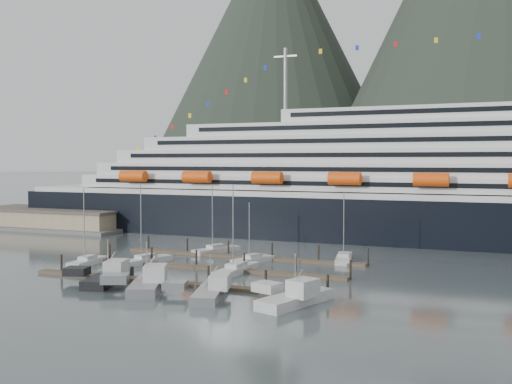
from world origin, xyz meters
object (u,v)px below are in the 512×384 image
at_px(cruise_ship, 452,189).
at_px(trawler_a, 107,276).
at_px(sailboat_b, 146,261).
at_px(trawler_b, 146,284).
at_px(sailboat_a, 88,262).
at_px(sailboat_d, 236,270).
at_px(sailboat_g, 344,259).
at_px(trawler_c, 209,290).
at_px(warehouse, 54,220).
at_px(trawler_d, 294,297).
at_px(sailboat_e, 217,251).
at_px(sailboat_f, 253,260).

height_order(cruise_ship, trawler_a, cruise_ship).
height_order(sailboat_b, trawler_b, sailboat_b).
relative_size(sailboat_a, sailboat_b, 0.95).
bearing_deg(sailboat_d, sailboat_g, -34.32).
xyz_separation_m(cruise_ship, sailboat_b, (-48.26, -50.82, -11.61)).
xyz_separation_m(sailboat_a, trawler_c, (31.24, -14.07, 0.42)).
height_order(cruise_ship, warehouse, cruise_ship).
distance_m(warehouse, trawler_c, 95.23).
bearing_deg(sailboat_d, warehouse, 64.04).
bearing_deg(sailboat_a, trawler_b, -128.24).
distance_m(warehouse, sailboat_a, 62.25).
xyz_separation_m(warehouse, trawler_d, (88.25, -56.78, -1.33)).
relative_size(cruise_ship, trawler_a, 15.50).
bearing_deg(trawler_c, sailboat_b, 32.22).
height_order(warehouse, trawler_c, trawler_c).
distance_m(sailboat_d, trawler_b, 18.33).
bearing_deg(sailboat_b, sailboat_g, -47.27).
relative_size(sailboat_b, sailboat_d, 0.98).
xyz_separation_m(sailboat_b, trawler_a, (3.87, -16.54, 0.48)).
relative_size(cruise_ship, sailboat_e, 15.20).
bearing_deg(cruise_ship, warehouse, -172.77).
relative_size(sailboat_f, trawler_b, 0.92).
height_order(warehouse, trawler_a, trawler_a).
height_order(sailboat_e, trawler_c, sailboat_e).
bearing_deg(sailboat_d, sailboat_a, 99.38).
distance_m(sailboat_a, sailboat_b, 10.14).
height_order(sailboat_f, trawler_c, sailboat_f).
xyz_separation_m(sailboat_g, trawler_c, (-9.72, -35.04, 0.43)).
relative_size(trawler_a, trawler_c, 1.03).
height_order(warehouse, sailboat_e, sailboat_e).
height_order(sailboat_b, trawler_a, sailboat_b).
distance_m(sailboat_a, trawler_d, 45.41).
relative_size(sailboat_g, trawler_b, 1.07).
bearing_deg(trawler_d, sailboat_d, 60.95).
height_order(cruise_ship, sailboat_a, cruise_ship).
distance_m(cruise_ship, trawler_a, 81.43).
height_order(sailboat_a, sailboat_f, sailboat_a).
bearing_deg(sailboat_a, sailboat_b, -64.52).
bearing_deg(sailboat_a, sailboat_d, -88.12).
xyz_separation_m(sailboat_b, sailboat_e, (6.27, 15.87, -0.00)).
xyz_separation_m(sailboat_e, sailboat_f, (11.18, -7.96, -0.02)).
bearing_deg(sailboat_f, sailboat_d, -151.06).
xyz_separation_m(trawler_a, trawler_b, (8.59, -2.64, 0.05)).
bearing_deg(trawler_b, sailboat_e, -13.95).
bearing_deg(trawler_b, sailboat_g, -53.34).
distance_m(sailboat_a, sailboat_f, 29.26).
relative_size(cruise_ship, sailboat_d, 13.94).
relative_size(sailboat_e, trawler_b, 1.11).
bearing_deg(cruise_ship, trawler_b, -117.09).
distance_m(cruise_ship, trawler_d, 71.94).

